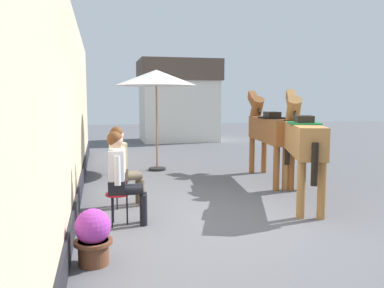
# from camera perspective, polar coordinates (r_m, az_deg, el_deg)

# --- Properties ---
(ground_plane) EXTENTS (40.00, 40.00, 0.00)m
(ground_plane) POSITION_cam_1_polar(r_m,az_deg,el_deg) (9.09, -0.12, -5.25)
(ground_plane) COLOR #56565B
(pub_facade_wall) EXTENTS (0.34, 14.00, 3.40)m
(pub_facade_wall) POSITION_cam_1_polar(r_m,az_deg,el_deg) (7.20, -17.50, 3.68)
(pub_facade_wall) COLOR #CCB793
(pub_facade_wall) RESTS_ON ground_plane
(distant_cottage) EXTENTS (3.40, 2.60, 3.50)m
(distant_cottage) POSITION_cam_1_polar(r_m,az_deg,el_deg) (17.59, -1.99, 6.36)
(distant_cottage) COLOR silver
(distant_cottage) RESTS_ON ground_plane
(seated_visitor_near) EXTENTS (0.61, 0.49, 1.39)m
(seated_visitor_near) POSITION_cam_1_polar(r_m,az_deg,el_deg) (5.91, -10.10, -4.12)
(seated_visitor_near) COLOR red
(seated_visitor_near) RESTS_ON ground_plane
(seated_visitor_far) EXTENTS (0.61, 0.48, 1.39)m
(seated_visitor_far) POSITION_cam_1_polar(r_m,az_deg,el_deg) (6.89, -9.99, -2.60)
(seated_visitor_far) COLOR red
(seated_visitor_far) RESTS_ON ground_plane
(saddled_horse_near) EXTENTS (1.25, 2.87, 2.06)m
(saddled_horse_near) POSITION_cam_1_polar(r_m,az_deg,el_deg) (7.41, 15.36, 0.88)
(saddled_horse_near) COLOR #9E6B38
(saddled_horse_near) RESTS_ON ground_plane
(saddled_horse_far) EXTENTS (0.71, 2.99, 2.06)m
(saddled_horse_far) POSITION_cam_1_polar(r_m,az_deg,el_deg) (9.21, 10.91, 2.07)
(saddled_horse_far) COLOR brown
(saddled_horse_far) RESTS_ON ground_plane
(flower_planter_near) EXTENTS (0.43, 0.43, 0.64)m
(flower_planter_near) POSITION_cam_1_polar(r_m,az_deg,el_deg) (4.70, -13.97, -12.62)
(flower_planter_near) COLOR brown
(flower_planter_near) RESTS_ON ground_plane
(cafe_parasol) EXTENTS (2.10, 2.10, 2.58)m
(cafe_parasol) POSITION_cam_1_polar(r_m,az_deg,el_deg) (10.27, -5.14, 9.33)
(cafe_parasol) COLOR black
(cafe_parasol) RESTS_ON ground_plane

